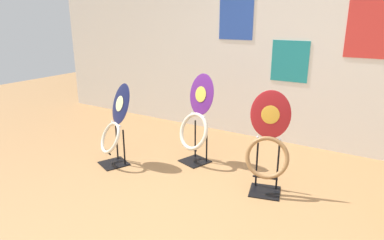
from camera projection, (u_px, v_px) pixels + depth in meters
The scene contains 5 objects.
ground_plane at pixel (195, 234), 2.61m from camera, with size 14.00×14.00×0.00m, color #A37547.
wall_back at pixel (296, 41), 4.13m from camera, with size 8.00×0.07×2.60m.
toilet_seat_display_crimson_swirl at pixel (268, 146), 3.10m from camera, with size 0.42×0.34×0.97m.
toilet_seat_display_purple_note at pixel (196, 123), 3.78m from camera, with size 0.47×0.38×1.00m.
toilet_seat_display_navy_moon at pixel (115, 125), 3.74m from camera, with size 0.47×0.45×0.90m.
Camera 1 is at (1.15, -1.91, 1.60)m, focal length 32.00 mm.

